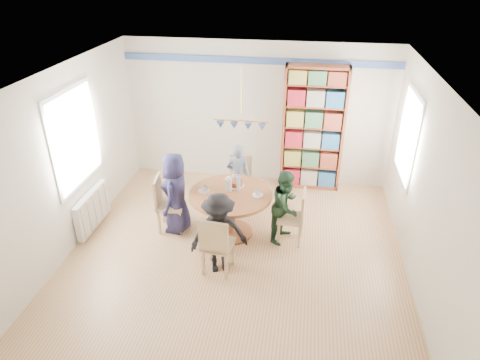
% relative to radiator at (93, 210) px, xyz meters
% --- Properties ---
extents(ground, '(5.00, 5.00, 0.00)m').
position_rel_radiator_xyz_m(ground, '(2.42, -0.30, -0.35)').
color(ground, tan).
extents(room_shell, '(5.00, 5.00, 5.00)m').
position_rel_radiator_xyz_m(room_shell, '(2.16, 0.57, 1.30)').
color(room_shell, white).
rests_on(room_shell, ground).
extents(radiator, '(0.12, 1.00, 0.60)m').
position_rel_radiator_xyz_m(radiator, '(0.00, 0.00, 0.00)').
color(radiator, silver).
rests_on(radiator, ground).
extents(dining_table, '(1.30, 1.30, 0.75)m').
position_rel_radiator_xyz_m(dining_table, '(2.25, 0.20, 0.21)').
color(dining_table, brown).
rests_on(dining_table, ground).
extents(chair_left, '(0.46, 0.46, 0.94)m').
position_rel_radiator_xyz_m(chair_left, '(1.19, 0.18, 0.17)').
color(chair_left, tan).
rests_on(chair_left, ground).
extents(chair_right, '(0.41, 0.41, 0.89)m').
position_rel_radiator_xyz_m(chair_right, '(3.28, 0.15, 0.14)').
color(chair_right, tan).
rests_on(chair_right, ground).
extents(chair_far, '(0.42, 0.42, 0.90)m').
position_rel_radiator_xyz_m(chair_far, '(2.24, 1.20, 0.15)').
color(chair_far, tan).
rests_on(chair_far, ground).
extents(chair_near, '(0.46, 0.46, 0.94)m').
position_rel_radiator_xyz_m(chair_near, '(2.23, -0.80, 0.17)').
color(chair_near, tan).
rests_on(chair_near, ground).
extents(person_left, '(0.46, 0.68, 1.35)m').
position_rel_radiator_xyz_m(person_left, '(1.37, 0.19, 0.33)').
color(person_left, '#1B1939').
rests_on(person_left, ground).
extents(person_right, '(0.63, 0.70, 1.19)m').
position_rel_radiator_xyz_m(person_right, '(3.12, 0.21, 0.24)').
color(person_right, '#1A3520').
rests_on(person_right, ground).
extents(person_far, '(0.46, 0.33, 1.17)m').
position_rel_radiator_xyz_m(person_far, '(2.22, 1.12, 0.23)').
color(person_far, gray).
rests_on(person_far, ground).
extents(person_near, '(0.91, 0.71, 1.24)m').
position_rel_radiator_xyz_m(person_near, '(2.25, -0.70, 0.27)').
color(person_near, black).
rests_on(person_near, ground).
extents(bookshelf, '(1.12, 0.34, 2.35)m').
position_rel_radiator_xyz_m(bookshelf, '(3.46, 2.04, 0.80)').
color(bookshelf, maroon).
rests_on(bookshelf, ground).
extents(tableware, '(1.03, 1.03, 0.27)m').
position_rel_radiator_xyz_m(tableware, '(2.23, 0.23, 0.46)').
color(tableware, white).
rests_on(tableware, dining_table).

